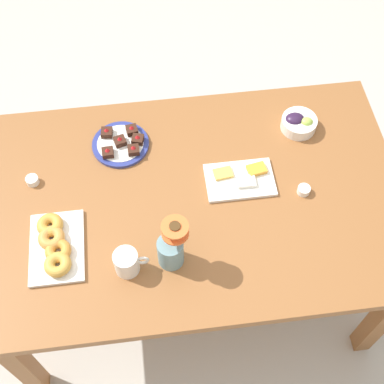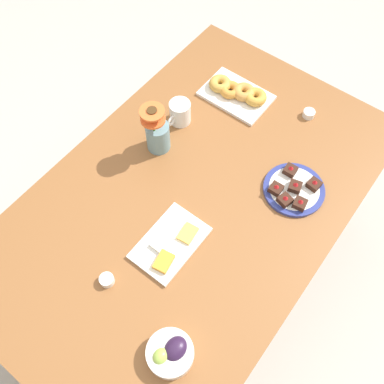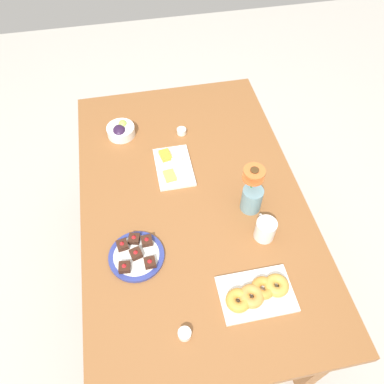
{
  "view_description": "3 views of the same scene",
  "coord_description": "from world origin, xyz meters",
  "px_view_note": "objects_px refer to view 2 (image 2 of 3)",
  "views": [
    {
      "loc": [
        -0.13,
        -1.04,
        2.44
      ],
      "look_at": [
        0.0,
        0.0,
        0.78
      ],
      "focal_mm": 50.0,
      "sensor_mm": 36.0,
      "label": 1
    },
    {
      "loc": [
        0.6,
        0.46,
        2.1
      ],
      "look_at": [
        0.0,
        0.0,
        0.78
      ],
      "focal_mm": 40.0,
      "sensor_mm": 36.0,
      "label": 2
    },
    {
      "loc": [
        -0.99,
        0.2,
        2.11
      ],
      "look_at": [
        0.0,
        0.0,
        0.78
      ],
      "focal_mm": 35.0,
      "sensor_mm": 36.0,
      "label": 3
    }
  ],
  "objects_px": {
    "jam_cup_honey": "(309,113)",
    "croissant_platter": "(237,92)",
    "grape_bowl": "(171,353)",
    "dining_table": "(192,208)",
    "dessert_plate": "(294,189)",
    "cheese_platter": "(170,244)",
    "flower_vase": "(157,134)",
    "coffee_mug": "(180,112)",
    "jam_cup_berry": "(107,280)"
  },
  "relations": [
    {
      "from": "dessert_plate",
      "to": "flower_vase",
      "type": "height_order",
      "value": "flower_vase"
    },
    {
      "from": "dining_table",
      "to": "jam_cup_berry",
      "type": "xyz_separation_m",
      "value": [
        0.42,
        -0.03,
        0.1
      ]
    },
    {
      "from": "cheese_platter",
      "to": "jam_cup_berry",
      "type": "bearing_deg",
      "value": -19.95
    },
    {
      "from": "coffee_mug",
      "to": "jam_cup_berry",
      "type": "height_order",
      "value": "coffee_mug"
    },
    {
      "from": "coffee_mug",
      "to": "dessert_plate",
      "type": "height_order",
      "value": "coffee_mug"
    },
    {
      "from": "croissant_platter",
      "to": "dessert_plate",
      "type": "height_order",
      "value": "dessert_plate"
    },
    {
      "from": "croissant_platter",
      "to": "flower_vase",
      "type": "distance_m",
      "value": 0.41
    },
    {
      "from": "cheese_platter",
      "to": "jam_cup_honey",
      "type": "distance_m",
      "value": 0.79
    },
    {
      "from": "croissant_platter",
      "to": "grape_bowl",
      "type": "bearing_deg",
      "value": 23.82
    },
    {
      "from": "dining_table",
      "to": "croissant_platter",
      "type": "height_order",
      "value": "croissant_platter"
    },
    {
      "from": "flower_vase",
      "to": "dining_table",
      "type": "bearing_deg",
      "value": 67.28
    },
    {
      "from": "coffee_mug",
      "to": "jam_cup_honey",
      "type": "bearing_deg",
      "value": 130.12
    },
    {
      "from": "grape_bowl",
      "to": "dessert_plate",
      "type": "distance_m",
      "value": 0.72
    },
    {
      "from": "dining_table",
      "to": "dessert_plate",
      "type": "bearing_deg",
      "value": 131.79
    },
    {
      "from": "coffee_mug",
      "to": "dessert_plate",
      "type": "xyz_separation_m",
      "value": [
        0.01,
        0.53,
        -0.04
      ]
    },
    {
      "from": "grape_bowl",
      "to": "jam_cup_honey",
      "type": "relative_size",
      "value": 2.97
    },
    {
      "from": "dessert_plate",
      "to": "grape_bowl",
      "type": "bearing_deg",
      "value": 0.13
    },
    {
      "from": "coffee_mug",
      "to": "croissant_platter",
      "type": "bearing_deg",
      "value": 156.3
    },
    {
      "from": "coffee_mug",
      "to": "flower_vase",
      "type": "height_order",
      "value": "flower_vase"
    },
    {
      "from": "grape_bowl",
      "to": "flower_vase",
      "type": "bearing_deg",
      "value": -137.52
    },
    {
      "from": "grape_bowl",
      "to": "jam_cup_honey",
      "type": "height_order",
      "value": "grape_bowl"
    },
    {
      "from": "dessert_plate",
      "to": "coffee_mug",
      "type": "bearing_deg",
      "value": -90.61
    },
    {
      "from": "cheese_platter",
      "to": "croissant_platter",
      "type": "distance_m",
      "value": 0.72
    },
    {
      "from": "cheese_platter",
      "to": "coffee_mug",
      "type": "bearing_deg",
      "value": -145.27
    },
    {
      "from": "flower_vase",
      "to": "grape_bowl",
      "type": "bearing_deg",
      "value": 42.48
    },
    {
      "from": "croissant_platter",
      "to": "jam_cup_berry",
      "type": "height_order",
      "value": "croissant_platter"
    },
    {
      "from": "dining_table",
      "to": "cheese_platter",
      "type": "xyz_separation_m",
      "value": [
        0.19,
        0.05,
        0.1
      ]
    },
    {
      "from": "cheese_platter",
      "to": "flower_vase",
      "type": "distance_m",
      "value": 0.42
    },
    {
      "from": "dining_table",
      "to": "croissant_platter",
      "type": "xyz_separation_m",
      "value": [
        -0.5,
        -0.15,
        0.11
      ]
    },
    {
      "from": "grape_bowl",
      "to": "cheese_platter",
      "type": "relative_size",
      "value": 0.55
    },
    {
      "from": "dining_table",
      "to": "flower_vase",
      "type": "xyz_separation_m",
      "value": [
        -0.1,
        -0.24,
        0.17
      ]
    },
    {
      "from": "coffee_mug",
      "to": "cheese_platter",
      "type": "bearing_deg",
      "value": 34.73
    },
    {
      "from": "cheese_platter",
      "to": "dessert_plate",
      "type": "bearing_deg",
      "value": 153.09
    },
    {
      "from": "jam_cup_honey",
      "to": "dessert_plate",
      "type": "xyz_separation_m",
      "value": [
        0.34,
        0.13,
        -0.0
      ]
    },
    {
      "from": "grape_bowl",
      "to": "flower_vase",
      "type": "height_order",
      "value": "flower_vase"
    },
    {
      "from": "croissant_platter",
      "to": "jam_cup_honey",
      "type": "distance_m",
      "value": 0.31
    },
    {
      "from": "dining_table",
      "to": "jam_cup_honey",
      "type": "bearing_deg",
      "value": 166.32
    },
    {
      "from": "jam_cup_honey",
      "to": "croissant_platter",
      "type": "bearing_deg",
      "value": -72.73
    },
    {
      "from": "croissant_platter",
      "to": "jam_cup_berry",
      "type": "distance_m",
      "value": 0.93
    },
    {
      "from": "dining_table",
      "to": "flower_vase",
      "type": "distance_m",
      "value": 0.31
    },
    {
      "from": "grape_bowl",
      "to": "dining_table",
      "type": "bearing_deg",
      "value": -149.15
    },
    {
      "from": "jam_cup_berry",
      "to": "coffee_mug",
      "type": "bearing_deg",
      "value": -161.24
    },
    {
      "from": "cheese_platter",
      "to": "flower_vase",
      "type": "bearing_deg",
      "value": -134.88
    },
    {
      "from": "dining_table",
      "to": "grape_bowl",
      "type": "height_order",
      "value": "grape_bowl"
    },
    {
      "from": "jam_cup_berry",
      "to": "croissant_platter",
      "type": "bearing_deg",
      "value": -172.55
    },
    {
      "from": "dessert_plate",
      "to": "flower_vase",
      "type": "relative_size",
      "value": 0.96
    },
    {
      "from": "dining_table",
      "to": "coffee_mug",
      "type": "xyz_separation_m",
      "value": [
        -0.25,
        -0.26,
        0.14
      ]
    },
    {
      "from": "dining_table",
      "to": "dessert_plate",
      "type": "distance_m",
      "value": 0.39
    },
    {
      "from": "jam_cup_honey",
      "to": "cheese_platter",
      "type": "bearing_deg",
      "value": -6.55
    },
    {
      "from": "coffee_mug",
      "to": "flower_vase",
      "type": "relative_size",
      "value": 0.51
    }
  ]
}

